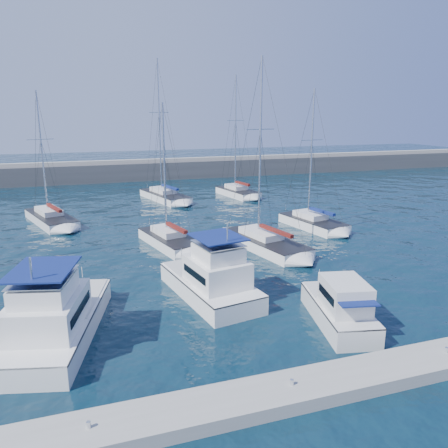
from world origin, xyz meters
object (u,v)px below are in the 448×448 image
object	(u,v)px
sailboat_mid_d	(264,243)
motor_yacht_stbd_inner	(212,281)
motor_yacht_port_inner	(55,320)
sailboat_mid_c	(170,240)
sailboat_back_b	(165,196)
sailboat_back_c	(238,192)
motor_yacht_stbd_outer	(340,309)
sailboat_mid_e	(313,223)
sailboat_back_a	(51,219)

from	to	relation	value
sailboat_mid_d	motor_yacht_stbd_inner	bearing A→B (deg)	-143.39
motor_yacht_port_inner	sailboat_mid_d	size ratio (longest dim) A/B	0.64
sailboat_mid_c	motor_yacht_stbd_inner	bearing A→B (deg)	-102.18
motor_yacht_stbd_inner	sailboat_mid_c	world-z (taller)	sailboat_mid_c
sailboat_back_b	sailboat_back_c	size ratio (longest dim) A/B	1.11
motor_yacht_stbd_inner	sailboat_mid_d	size ratio (longest dim) A/B	0.54
motor_yacht_stbd_outer	sailboat_back_b	distance (m)	38.18
motor_yacht_port_inner	motor_yacht_stbd_inner	xyz separation A→B (m)	(9.20, 2.56, 0.00)
sailboat_mid_d	sailboat_mid_e	world-z (taller)	sailboat_mid_d
motor_yacht_port_inner	sailboat_mid_c	world-z (taller)	sailboat_mid_c
motor_yacht_port_inner	sailboat_back_a	bearing A→B (deg)	107.61
motor_yacht_port_inner	sailboat_mid_c	size ratio (longest dim) A/B	0.82
motor_yacht_port_inner	sailboat_mid_e	bearing A→B (deg)	48.00
motor_yacht_port_inner	motor_yacht_stbd_outer	world-z (taller)	motor_yacht_port_inner
sailboat_mid_c	sailboat_back_a	distance (m)	15.82
sailboat_mid_d	sailboat_back_c	distance (m)	24.29
motor_yacht_stbd_outer	sailboat_mid_c	world-z (taller)	sailboat_mid_c
motor_yacht_stbd_outer	sailboat_mid_e	world-z (taller)	sailboat_mid_e
sailboat_back_a	motor_yacht_port_inner	bearing A→B (deg)	-105.57
sailboat_mid_d	sailboat_back_c	size ratio (longest dim) A/B	0.97
motor_yacht_stbd_outer	sailboat_back_b	world-z (taller)	sailboat_back_b
motor_yacht_stbd_inner	sailboat_back_a	distance (m)	26.04
sailboat_mid_c	sailboat_back_b	bearing A→B (deg)	66.85
motor_yacht_port_inner	sailboat_mid_d	distance (m)	19.84
motor_yacht_stbd_outer	sailboat_mid_d	world-z (taller)	sailboat_mid_d
sailboat_back_a	sailboat_mid_d	bearing A→B (deg)	-59.13
sailboat_mid_c	sailboat_back_b	size ratio (longest dim) A/B	0.68
sailboat_back_a	sailboat_back_b	distance (m)	16.35
motor_yacht_stbd_outer	sailboat_back_c	distance (m)	38.47
motor_yacht_stbd_inner	sailboat_back_a	world-z (taller)	sailboat_back_a
motor_yacht_stbd_outer	sailboat_back_b	bearing A→B (deg)	105.84
motor_yacht_stbd_inner	sailboat_back_a	bearing A→B (deg)	104.20
sailboat_mid_e	sailboat_back_b	xyz separation A→B (m)	(-11.59, 19.02, 0.03)
motor_yacht_stbd_inner	sailboat_mid_e	xyz separation A→B (m)	(14.73, 13.39, -0.62)
motor_yacht_port_inner	motor_yacht_stbd_outer	distance (m)	15.18
sailboat_back_b	sailboat_back_c	xyz separation A→B (m)	(10.24, -0.41, 0.01)
sailboat_mid_e	sailboat_back_c	xyz separation A→B (m)	(-1.35, 18.62, 0.04)
motor_yacht_port_inner	sailboat_mid_d	bearing A→B (deg)	48.23
motor_yacht_stbd_inner	motor_yacht_port_inner	bearing A→B (deg)	-174.57
sailboat_mid_c	sailboat_back_a	bearing A→B (deg)	117.49
sailboat_mid_e	sailboat_back_c	bearing A→B (deg)	83.45
motor_yacht_stbd_outer	sailboat_mid_e	distance (m)	21.12
sailboat_mid_c	motor_yacht_port_inner	bearing A→B (deg)	-135.41
motor_yacht_port_inner	sailboat_back_b	bearing A→B (deg)	84.88
sailboat_back_a	sailboat_mid_e	bearing A→B (deg)	-40.98
sailboat_mid_d	sailboat_back_a	world-z (taller)	sailboat_mid_d
motor_yacht_stbd_inner	sailboat_mid_e	bearing A→B (deg)	32.17
motor_yacht_port_inner	sailboat_mid_d	xyz separation A→B (m)	(16.46, 11.06, -0.61)
sailboat_mid_d	sailboat_mid_e	xyz separation A→B (m)	(7.47, 4.89, -0.01)
sailboat_back_a	sailboat_back_c	size ratio (longest dim) A/B	0.84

